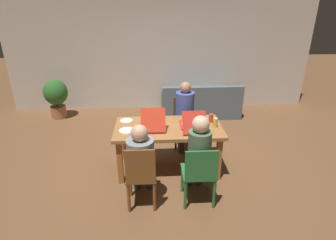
{
  "coord_description": "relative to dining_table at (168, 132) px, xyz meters",
  "views": [
    {
      "loc": [
        -0.24,
        -3.83,
        2.53
      ],
      "look_at": [
        0.0,
        0.1,
        0.82
      ],
      "focal_mm": 29.28,
      "sensor_mm": 36.0,
      "label": 1
    }
  ],
  "objects": [
    {
      "name": "chair_2",
      "position": [
        -0.4,
        -0.91,
        -0.16
      ],
      "size": [
        0.39,
        0.38,
        0.92
      ],
      "color": "brown",
      "rests_on": "ground"
    },
    {
      "name": "plate_1",
      "position": [
        -0.63,
        -0.11,
        0.1
      ],
      "size": [
        0.24,
        0.24,
        0.01
      ],
      "color": "white",
      "rests_on": "dining_table"
    },
    {
      "name": "chair_0",
      "position": [
        0.35,
        -0.89,
        -0.16
      ],
      "size": [
        0.43,
        0.42,
        0.88
      ],
      "color": "#29713A",
      "rests_on": "ground"
    },
    {
      "name": "pizza_box_0",
      "position": [
        -0.23,
        0.08,
        0.14
      ],
      "size": [
        0.36,
        0.56,
        0.33
      ],
      "color": "red",
      "rests_on": "dining_table"
    },
    {
      "name": "plate_0",
      "position": [
        -0.66,
        0.26,
        0.1
      ],
      "size": [
        0.21,
        0.21,
        0.01
      ],
      "color": "white",
      "rests_on": "dining_table"
    },
    {
      "name": "drinking_glass_0",
      "position": [
        0.72,
        -0.05,
        0.16
      ],
      "size": [
        0.07,
        0.07,
        0.14
      ],
      "primitive_type": "cylinder",
      "color": "#D8C55D",
      "rests_on": "dining_table"
    },
    {
      "name": "potted_plant",
      "position": [
        -2.44,
        2.3,
        -0.12
      ],
      "size": [
        0.53,
        0.53,
        0.91
      ],
      "color": "#AD674C",
      "rests_on": "ground"
    },
    {
      "name": "pizza_box_1",
      "position": [
        0.36,
        -0.03,
        0.14
      ],
      "size": [
        0.34,
        0.53,
        0.32
      ],
      "color": "red",
      "rests_on": "dining_table"
    },
    {
      "name": "chair_1",
      "position": [
        0.35,
        0.88,
        -0.16
      ],
      "size": [
        0.41,
        0.44,
        0.88
      ],
      "color": "brown",
      "rests_on": "ground"
    },
    {
      "name": "ground_plane",
      "position": [
        0.0,
        0.0,
        -0.66
      ],
      "size": [
        20.0,
        20.0,
        0.0
      ],
      "primitive_type": "plane",
      "color": "brown"
    },
    {
      "name": "drinking_glass_1",
      "position": [
        0.69,
        0.13,
        0.16
      ],
      "size": [
        0.07,
        0.07,
        0.14
      ],
      "primitive_type": "cylinder",
      "color": "#BE4529",
      "rests_on": "dining_table"
    },
    {
      "name": "back_wall",
      "position": [
        0.0,
        2.9,
        0.81
      ],
      "size": [
        7.35,
        0.12,
        2.93
      ],
      "primitive_type": "cube",
      "color": "beige",
      "rests_on": "ground"
    },
    {
      "name": "couch",
      "position": [
        0.9,
        2.26,
        -0.38
      ],
      "size": [
        1.82,
        0.84,
        0.79
      ],
      "color": "slate",
      "rests_on": "ground"
    },
    {
      "name": "dining_table",
      "position": [
        0.0,
        0.0,
        0.0
      ],
      "size": [
        1.65,
        0.87,
        0.75
      ],
      "color": "#A76C3B",
      "rests_on": "ground"
    },
    {
      "name": "person_2",
      "position": [
        -0.4,
        -0.77,
        0.03
      ],
      "size": [
        0.35,
        0.54,
        1.16
      ],
      "color": "#344349",
      "rests_on": "ground"
    },
    {
      "name": "person_0",
      "position": [
        0.35,
        -0.73,
        0.07
      ],
      "size": [
        0.29,
        0.54,
        1.25
      ],
      "color": "#322D38",
      "rests_on": "ground"
    },
    {
      "name": "person_1",
      "position": [
        0.35,
        0.74,
        0.06
      ],
      "size": [
        0.33,
        0.51,
        1.23
      ],
      "color": "#2F3D44",
      "rests_on": "ground"
    }
  ]
}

